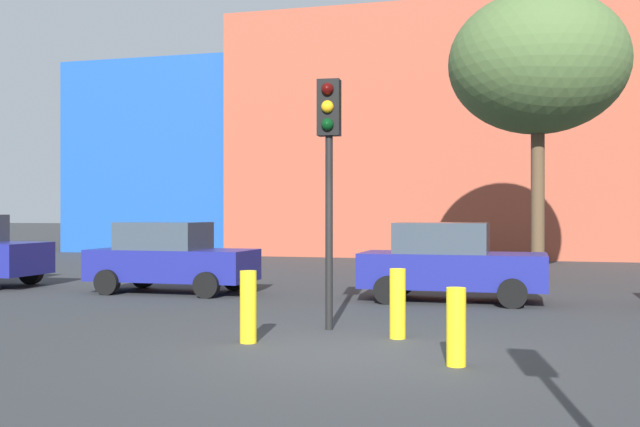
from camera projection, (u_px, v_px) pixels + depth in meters
ground_plane at (350, 353)px, 10.05m from camera, size 200.00×200.00×0.00m
building_backdrop at (535, 146)px, 35.52m from camera, size 42.99×13.79×12.42m
parked_car_1 at (170, 258)px, 17.52m from camera, size 3.80×1.87×1.65m
parked_car_2 at (450, 262)px, 15.82m from camera, size 3.83×1.88×1.66m
traffic_light_island at (329, 146)px, 11.99m from camera, size 0.38×0.37×4.00m
bare_tree_0 at (538, 64)px, 20.33m from camera, size 4.81×4.81×7.85m
bollard_yellow_0 at (248, 307)px, 10.80m from camera, size 0.24×0.24×1.04m
bollard_yellow_1 at (456, 327)px, 9.17m from camera, size 0.24×0.24×0.96m
bollard_yellow_2 at (398, 304)px, 11.18m from camera, size 0.24×0.24×1.04m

